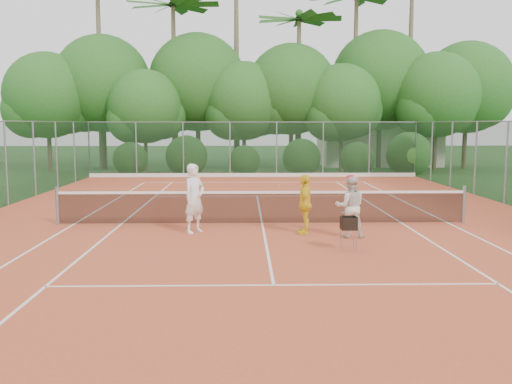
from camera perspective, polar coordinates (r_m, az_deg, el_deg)
The scene contains 14 objects.
ground at distance 16.70m, azimuth 0.62°, elevation -3.26°, with size 120.00×120.00×0.00m, color #1D4418.
clay_court at distance 16.70m, azimuth 0.62°, elevation -3.22°, with size 18.00×36.00×0.02m, color #C04E2C.
club_building at distance 41.57m, azimuth 12.05°, elevation 4.72°, with size 8.00×5.00×3.00m, color beige.
tennis_net at distance 16.62m, azimuth 0.62°, elevation -1.45°, with size 11.97×0.10×1.10m.
player_white at distance 15.29m, azimuth -6.17°, elevation -0.65°, with size 0.68×0.44×1.85m, color white.
player_center_grp at distance 14.81m, azimuth 9.39°, elevation -1.43°, with size 0.81×0.64×1.62m.
player_yellow at distance 15.14m, azimuth 4.91°, elevation -1.21°, with size 0.93×0.39×1.59m, color yellow.
ball_hopper at distance 13.23m, azimuth 9.25°, elevation -3.16°, with size 0.35×0.35×0.80m.
stray_ball_a at distance 28.25m, azimuth -8.33°, elevation 0.93°, with size 0.07×0.07×0.07m, color gold.
stray_ball_b at distance 27.10m, azimuth 2.36°, elevation 0.75°, with size 0.07×0.07×0.07m, color #DEEF37.
stray_ball_c at distance 27.35m, azimuth 8.62°, elevation 0.73°, with size 0.07×0.07×0.07m, color #C9DD33.
court_markings at distance 16.70m, azimuth 0.62°, elevation -3.18°, with size 11.03×23.83×0.01m.
fence_back at distance 31.47m, azimuth -0.27°, elevation 4.28°, with size 18.07×0.07×3.00m.
tropical_treeline at distance 36.78m, azimuth 1.85°, elevation 10.25°, with size 32.10×8.49×15.03m.
Camera 1 is at (-0.54, -16.44, 2.93)m, focal length 40.00 mm.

